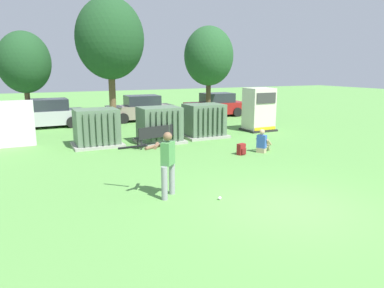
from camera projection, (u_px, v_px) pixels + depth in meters
The scene contains 16 objects.
ground_plane at pixel (288, 207), 8.95m from camera, with size 96.00×96.00×0.00m, color #5B9947.
transformer_west at pixel (97, 128), 15.73m from camera, with size 2.10×1.70×1.62m.
transformer_mid_west at pixel (159, 125), 16.50m from camera, with size 2.10×1.70×1.62m.
transformer_mid_east at pixel (204, 121), 17.82m from camera, with size 2.10×1.70×1.62m.
generator_enclosure at pixel (259, 110), 19.58m from camera, with size 1.60×1.40×2.30m.
park_bench at pixel (155, 135), 15.59m from camera, with size 1.84×0.83×0.92m.
batter at pixel (166, 161), 9.46m from camera, with size 1.30×1.33×1.74m.
sports_ball at pixel (220, 198), 9.40m from camera, with size 0.09×0.09×0.09m, color white.
seated_spectator at pixel (263, 143), 14.66m from camera, with size 0.79×0.68×0.96m.
backpack at pixel (241, 149), 14.25m from camera, with size 0.36×0.33×0.44m.
tree_left at pixel (24, 63), 19.46m from camera, with size 2.76×2.76×5.28m.
tree_center_left at pixel (110, 39), 19.95m from camera, with size 3.74×3.74×7.14m.
tree_center_right at pixel (209, 56), 22.82m from camera, with size 3.09×3.09×5.91m.
parked_car_left_of_center at pixel (47, 114), 20.75m from camera, with size 4.22×1.96×1.62m.
parked_car_right_of_center at pixel (141, 109), 23.43m from camera, with size 4.25×2.02×1.62m.
parked_car_rightmost at pixel (216, 105), 25.58m from camera, with size 4.27×2.06×1.62m.
Camera 1 is at (-5.77, -6.60, 3.35)m, focal length 34.04 mm.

